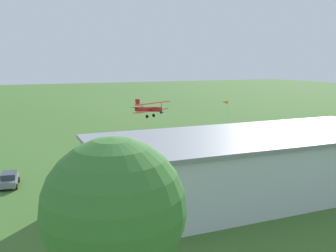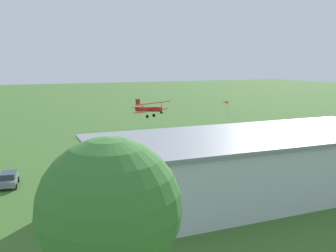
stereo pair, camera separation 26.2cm
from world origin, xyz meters
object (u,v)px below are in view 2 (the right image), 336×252
Objects in this scene: windsock at (225,105)px; person_walking_on_apron at (100,162)px; truck_flatbed_blue at (277,139)px; tree_at_field_edge at (109,209)px; person_at_fence_line at (117,159)px; person_crossing_taxiway at (89,158)px; car_red at (73,169)px; hangar at (254,164)px; car_grey at (9,179)px; biplane at (150,109)px; person_near_hangar_door at (290,150)px.

person_walking_on_apron is at bearing 26.86° from windsock.
tree_at_field_edge is at bearing 41.33° from truck_flatbed_blue.
person_crossing_taxiway is at bearing -25.84° from person_at_fence_line.
person_at_fence_line is (-6.45, -2.47, -0.07)m from car_red.
car_red is 5.10m from person_crossing_taxiway.
truck_flatbed_blue is 0.63× the size of tree_at_field_edge.
person_crossing_taxiway reaches higher than person_at_fence_line.
person_crossing_taxiway reaches higher than person_walking_on_apron.
hangar is at bearing 120.39° from person_at_fence_line.
person_walking_on_apron is (29.91, -0.25, -0.74)m from truck_flatbed_blue.
truck_flatbed_blue is at bearing 177.79° from person_at_fence_line.
car_red is 0.39× the size of tree_at_field_edge.
car_grey is 0.64× the size of windsock.
truck_flatbed_blue reaches higher than car_red.
hangar is 20.43m from person_at_fence_line.
windsock is at bearing -156.30° from car_grey.
truck_flatbed_blue is 29.92m from person_walking_on_apron.
car_red reaches higher than person_at_fence_line.
biplane is at bearing -92.70° from hangar.
person_at_fence_line is 0.23× the size of windsock.
tree_at_field_edge reaches higher than person_crossing_taxiway.
biplane is 23.73m from person_walking_on_apron.
person_crossing_taxiway is at bearing 45.56° from biplane.
car_grey is 2.78× the size of person_at_fence_line.
car_red is at bearing 2.40° from truck_flatbed_blue.
car_grey is (7.62, 1.40, 0.02)m from car_red.
truck_flatbed_blue reaches higher than person_at_fence_line.
windsock is (-37.32, -48.36, -1.95)m from tree_at_field_edge.
car_red is at bearing -5.52° from person_near_hangar_door.
person_walking_on_apron reaches higher than car_grey.
windsock is (0.39, -15.20, 4.27)m from truck_flatbed_blue.
windsock is at bearing -157.83° from person_crossing_taxiway.
person_walking_on_apron is at bearing 17.44° from person_at_fence_line.
tree_at_field_edge is (10.35, 34.21, 7.02)m from person_at_fence_line.
person_near_hangar_door is at bearing -143.14° from hangar.
person_crossing_taxiway is 0.26× the size of windsock.
windsock is at bearing -153.14° from person_walking_on_apron.
truck_flatbed_blue is 4.12× the size of person_near_hangar_door.
person_at_fence_line is (27.36, -1.05, -0.81)m from truck_flatbed_blue.
person_at_fence_line is 36.42m from tree_at_field_edge.
windsock is (-41.04, -18.02, 4.98)m from car_grey.
truck_flatbed_blue is at bearing -176.12° from car_grey.
tree_at_field_edge is at bearing 73.17° from person_at_fence_line.
biplane reaches higher than person_walking_on_apron.
person_walking_on_apron is 1.08× the size of person_at_fence_line.
person_at_fence_line is (10.25, -17.48, -2.58)m from hangar.
person_walking_on_apron is at bearing -103.14° from tree_at_field_edge.
truck_flatbed_blue is 3.98× the size of person_crossing_taxiway.
person_at_fence_line is (26.07, -5.62, -0.09)m from person_near_hangar_door.
truck_flatbed_blue is at bearing 129.86° from biplane.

